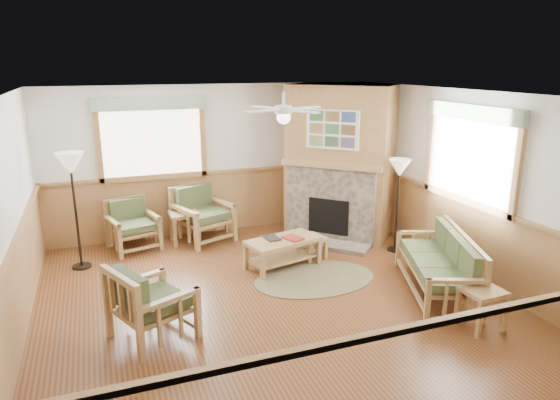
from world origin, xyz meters
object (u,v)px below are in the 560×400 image
object	(u,v)px
coffee_table	(283,253)
footstool	(310,247)
armchair_left	(152,302)
floor_lamp_right	(397,206)
sofa	(437,263)
armchair_back_left	(133,225)
armchair_back_right	(203,214)
floor_lamp_left	(76,211)
end_table_chairs	(185,227)
end_table_sofa	(481,308)

from	to	relation	value
coffee_table	footstool	bearing A→B (deg)	3.10
armchair_left	floor_lamp_right	xyz separation A→B (m)	(4.14, 1.38, 0.34)
sofa	armchair_back_left	size ratio (longest dim) A/B	2.17
sofa	armchair_left	xyz separation A→B (m)	(-3.79, 0.15, 0.03)
armchair_back_right	floor_lamp_left	size ratio (longest dim) A/B	0.53
sofa	end_table_chairs	world-z (taller)	sofa
floor_lamp_right	armchair_left	bearing A→B (deg)	-161.58
armchair_back_right	armchair_back_left	bearing A→B (deg)	158.40
armchair_back_left	sofa	bearing A→B (deg)	-54.70
armchair_back_right	end_table_sofa	bearing A→B (deg)	-81.10
armchair_left	floor_lamp_left	world-z (taller)	floor_lamp_left
coffee_table	end_table_chairs	world-z (taller)	end_table_chairs
armchair_back_right	floor_lamp_right	distance (m)	3.35
armchair_back_left	end_table_chairs	xyz separation A→B (m)	(0.87, -0.00, -0.14)
armchair_left	footstool	xyz separation A→B (m)	(2.67, 1.56, -0.26)
sofa	armchair_left	distance (m)	3.79
sofa	armchair_back_right	bearing A→B (deg)	-119.01
footstool	floor_lamp_left	world-z (taller)	floor_lamp_left
armchair_left	end_table_chairs	bearing A→B (deg)	-40.56
footstool	end_table_chairs	bearing A→B (deg)	140.91
coffee_table	floor_lamp_left	xyz separation A→B (m)	(-2.93, 1.06, 0.68)
sofa	floor_lamp_left	size ratio (longest dim) A/B	1.00
end_table_chairs	footstool	distance (m)	2.28
end_table_sofa	end_table_chairs	bearing A→B (deg)	123.78
armchair_back_left	coffee_table	bearing A→B (deg)	-52.11
armchair_back_right	floor_lamp_left	bearing A→B (deg)	173.39
armchair_back_right	end_table_chairs	size ratio (longest dim) A/B	1.74
armchair_back_left	footstool	distance (m)	3.01
end_table_sofa	floor_lamp_right	world-z (taller)	floor_lamp_right
armchair_back_right	end_table_sofa	distance (m)	4.83
footstool	coffee_table	bearing A→B (deg)	-163.01
sofa	end_table_sofa	world-z (taller)	sofa
armchair_left	armchair_back_left	bearing A→B (deg)	-24.46
end_table_chairs	armchair_back_left	bearing A→B (deg)	179.74
footstool	floor_lamp_right	world-z (taller)	floor_lamp_right
armchair_back_left	armchair_back_right	bearing A→B (deg)	-14.65
footstool	floor_lamp_left	distance (m)	3.66
armchair_left	end_table_sofa	world-z (taller)	armchair_left
end_table_chairs	floor_lamp_right	bearing A→B (deg)	-26.61
armchair_back_left	floor_lamp_right	distance (m)	4.43
end_table_chairs	floor_lamp_left	size ratio (longest dim) A/B	0.30
footstool	armchair_back_right	bearing A→B (deg)	134.95
armchair_back_left	footstool	world-z (taller)	armchair_back_left
end_table_chairs	sofa	bearing A→B (deg)	-47.52
end_table_chairs	armchair_back_right	bearing A→B (deg)	0.69
armchair_left	footstool	distance (m)	3.10
sofa	end_table_sofa	size ratio (longest dim) A/B	3.63
armchair_left	armchair_back_right	bearing A→B (deg)	-46.13
sofa	floor_lamp_right	size ratio (longest dim) A/B	1.15
floor_lamp_right	floor_lamp_left	bearing A→B (deg)	167.66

